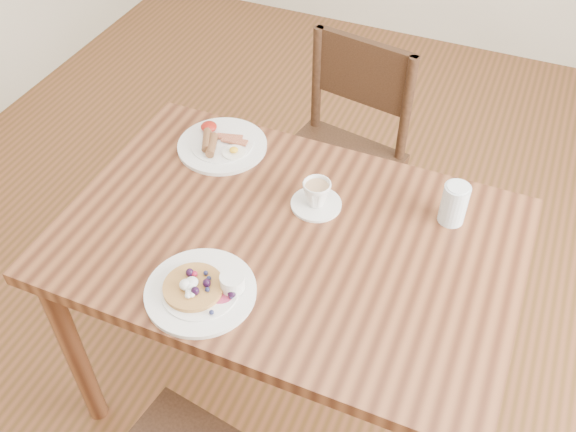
% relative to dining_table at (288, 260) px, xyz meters
% --- Properties ---
extents(ground, '(5.00, 5.00, 0.00)m').
position_rel_dining_table_xyz_m(ground, '(0.00, 0.00, -0.65)').
color(ground, brown).
rests_on(ground, ground).
extents(dining_table, '(1.20, 0.80, 0.75)m').
position_rel_dining_table_xyz_m(dining_table, '(0.00, 0.00, 0.00)').
color(dining_table, brown).
rests_on(dining_table, ground).
extents(chair_far, '(0.49, 0.49, 0.88)m').
position_rel_dining_table_xyz_m(chair_far, '(-0.08, 0.68, -0.16)').
color(chair_far, '#3F2617').
rests_on(chair_far, ground).
extents(pancake_plate, '(0.27, 0.27, 0.06)m').
position_rel_dining_table_xyz_m(pancake_plate, '(-0.11, -0.26, 0.11)').
color(pancake_plate, white).
rests_on(pancake_plate, dining_table).
extents(breakfast_plate, '(0.27, 0.27, 0.04)m').
position_rel_dining_table_xyz_m(breakfast_plate, '(-0.33, 0.26, 0.11)').
color(breakfast_plate, white).
rests_on(breakfast_plate, dining_table).
extents(teacup_saucer, '(0.14, 0.14, 0.08)m').
position_rel_dining_table_xyz_m(teacup_saucer, '(0.03, 0.13, 0.13)').
color(teacup_saucer, white).
rests_on(teacup_saucer, dining_table).
extents(water_glass, '(0.07, 0.07, 0.12)m').
position_rel_dining_table_xyz_m(water_glass, '(0.38, 0.22, 0.16)').
color(water_glass, silver).
rests_on(water_glass, dining_table).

